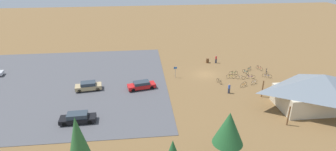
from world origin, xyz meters
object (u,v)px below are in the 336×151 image
bicycle_silver_front_row (266,71)px  car_black_back_corner (78,118)px  pine_far_east (229,128)px  pine_center (78,140)px  visitor_at_bikes (229,88)px  bicycle_green_back_row (233,73)px  bicycle_blue_yard_left (267,76)px  bicycle_teal_yard_right (245,72)px  bicycle_purple_edge_north (250,77)px  bicycle_yellow_trailside (231,76)px  bicycle_black_lone_west (219,81)px  bicycle_red_edge_south (259,68)px  car_tan_far_end (88,86)px  car_red_aisle_side (141,85)px  bicycle_white_by_bin (254,82)px  trash_bin (208,61)px  visitor_crossing_yard (216,59)px  bicycle_orange_near_sign (244,85)px  bicycle_silver_yard_center (241,77)px  bicycle_teal_near_porch (249,69)px  lot_sign (175,70)px  bike_pavilion (321,89)px

bicycle_silver_front_row → car_black_back_corner: bearing=22.1°
pine_far_east → pine_center: size_ratio=0.89×
pine_far_east → visitor_at_bikes: 17.55m
visitor_at_bikes → bicycle_green_back_row: bearing=-114.1°
bicycle_green_back_row → car_black_back_corner: 29.43m
pine_center → bicycle_blue_yard_left: bearing=-143.3°
pine_far_east → bicycle_teal_yard_right: bearing=-115.6°
bicycle_silver_front_row → bicycle_purple_edge_north: bearing=27.1°
bicycle_green_back_row → bicycle_yellow_trailside: size_ratio=0.98×
bicycle_black_lone_west → visitor_at_bikes: size_ratio=1.02×
bicycle_red_edge_south → car_tan_far_end: car_tan_far_end is taller
car_red_aisle_side → bicycle_white_by_bin: bearing=179.2°
trash_bin → pine_far_east: 31.04m
visitor_at_bikes → visitor_crossing_yard: (-1.61, -13.71, 0.02)m
pine_far_east → bicycle_blue_yard_left: pine_far_east is taller
visitor_crossing_yard → bicycle_orange_near_sign: bearing=98.1°
bicycle_purple_edge_north → car_black_back_corner: car_black_back_corner is taller
bicycle_purple_edge_north → bicycle_black_lone_west: (6.26, 1.33, 0.01)m
bicycle_blue_yard_left → bicycle_silver_yard_center: bearing=2.1°
bicycle_red_edge_south → bicycle_blue_yard_left: bicycle_blue_yard_left is taller
bicycle_red_edge_south → bicycle_green_back_row: 6.17m
bicycle_orange_near_sign → car_tan_far_end: bearing=-3.6°
bicycle_white_by_bin → bicycle_orange_near_sign: 2.34m
bicycle_teal_yard_right → bicycle_blue_yard_left: (-3.33, 2.18, -0.01)m
trash_bin → bicycle_white_by_bin: size_ratio=0.58×
pine_far_east → bicycle_purple_edge_north: size_ratio=3.69×
pine_far_east → visitor_crossing_yard: (-7.25, -29.89, -3.76)m
bicycle_green_back_row → car_black_back_corner: car_black_back_corner is taller
bicycle_silver_yard_center → bicycle_yellow_trailside: bearing=-18.6°
pine_center → bicycle_teal_near_porch: 37.82m
pine_center → pine_far_east: bearing=-178.2°
bicycle_orange_near_sign → car_tan_far_end: car_tan_far_end is taller
bicycle_silver_front_row → visitor_at_bikes: visitor_at_bikes is taller
bicycle_green_back_row → bicycle_yellow_trailside: bicycle_green_back_row is taller
pine_center → car_tan_far_end: bearing=-82.7°
lot_sign → bicycle_teal_yard_right: lot_sign is taller
lot_sign → bicycle_white_by_bin: (-13.39, 4.42, -1.03)m
bicycle_silver_yard_center → car_tan_far_end: (26.97, 1.42, 0.40)m
bicycle_yellow_trailside → car_tan_far_end: (25.30, 1.98, 0.36)m
bike_pavilion → bicycle_teal_yard_right: bike_pavilion is taller
visitor_at_bikes → car_red_aisle_side: bearing=-12.3°
trash_bin → bicycle_silver_front_row: 12.02m
bicycle_purple_edge_north → bike_pavilion: bearing=118.7°
trash_bin → car_black_back_corner: size_ratio=0.19×
bicycle_green_back_row → car_black_back_corner: (26.23, 13.35, 0.35)m
bicycle_yellow_trailside → bicycle_white_by_bin: bearing=138.9°
bicycle_white_by_bin → bicycle_orange_near_sign: (2.20, 0.79, 0.00)m
bicycle_silver_front_row → visitor_crossing_yard: visitor_crossing_yard is taller
bicycle_black_lone_west → bicycle_green_back_row: bearing=-137.8°
bike_pavilion → visitor_crossing_yard: size_ratio=8.27×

